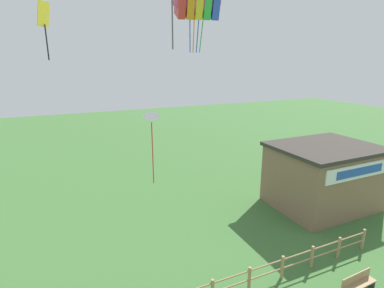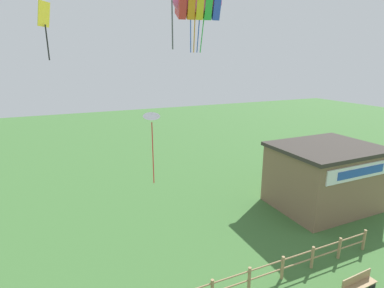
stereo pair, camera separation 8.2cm
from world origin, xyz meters
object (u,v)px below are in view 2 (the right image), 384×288
at_px(seaside_building, 324,176).
at_px(kite_white_delta, 152,122).
at_px(park_bench_by_building, 358,284).
at_px(kite_yellow_diamond, 45,21).
at_px(kite_rainbow_parafoil, 198,2).

relative_size(seaside_building, kite_white_delta, 1.96).
relative_size(seaside_building, park_bench_by_building, 3.72).
distance_m(kite_white_delta, kite_yellow_diamond, 5.65).
bearing_deg(park_bench_by_building, kite_white_delta, 139.33).
distance_m(park_bench_by_building, kite_yellow_diamond, 16.33).
bearing_deg(seaside_building, kite_white_delta, -176.74).
bearing_deg(kite_white_delta, seaside_building, 3.26).
xyz_separation_m(kite_rainbow_parafoil, kite_white_delta, (-3.61, -2.89, -5.73)).
bearing_deg(kite_yellow_diamond, park_bench_by_building, -29.07).
bearing_deg(kite_rainbow_parafoil, park_bench_by_building, -69.10).
bearing_deg(seaside_building, kite_rainbow_parafoil, 165.32).
relative_size(seaside_building, kite_rainbow_parafoil, 1.88).
xyz_separation_m(seaside_building, park_bench_by_building, (-5.02, -6.72, -1.67)).
bearing_deg(seaside_building, park_bench_by_building, -126.77).
xyz_separation_m(park_bench_by_building, kite_yellow_diamond, (-10.91, 6.06, 10.53)).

